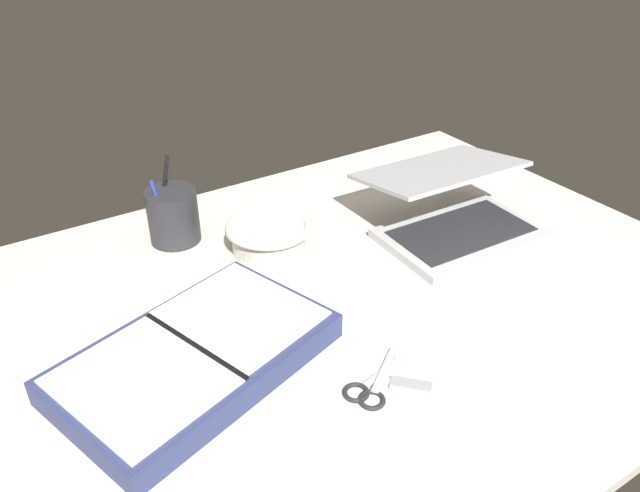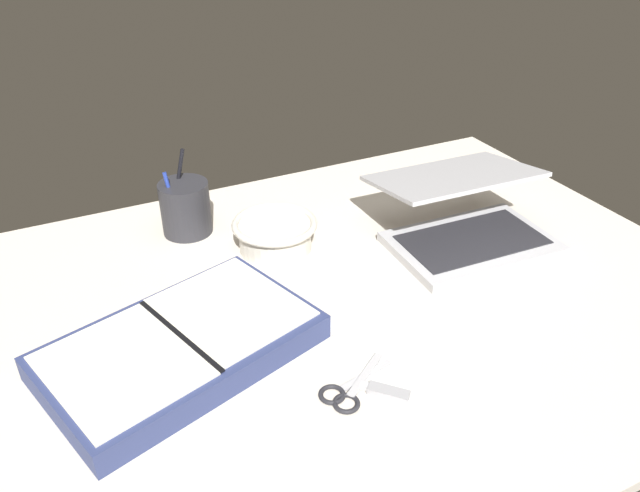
{
  "view_description": "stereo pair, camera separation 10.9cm",
  "coord_description": "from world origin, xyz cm",
  "px_view_note": "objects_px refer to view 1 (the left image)",
  "views": [
    {
      "loc": [
        -49.15,
        -71.99,
        66.29
      ],
      "look_at": [
        1.59,
        6.43,
        9.0
      ],
      "focal_mm": 35.0,
      "sensor_mm": 36.0,
      "label": 1
    },
    {
      "loc": [
        -39.63,
        -77.39,
        66.29
      ],
      "look_at": [
        1.59,
        6.43,
        9.0
      ],
      "focal_mm": 35.0,
      "sensor_mm": 36.0,
      "label": 2
    }
  ],
  "objects_px": {
    "bowl": "(269,236)",
    "scissors": "(369,390)",
    "laptop": "(453,212)",
    "pen_cup": "(173,216)",
    "planner": "(196,357)"
  },
  "relations": [
    {
      "from": "bowl",
      "to": "laptop",
      "type": "bearing_deg",
      "value": -21.61
    },
    {
      "from": "laptop",
      "to": "planner",
      "type": "bearing_deg",
      "value": -169.02
    },
    {
      "from": "laptop",
      "to": "scissors",
      "type": "xyz_separation_m",
      "value": [
        -0.41,
        -0.27,
        -0.04
      ]
    },
    {
      "from": "laptop",
      "to": "bowl",
      "type": "distance_m",
      "value": 0.37
    },
    {
      "from": "bowl",
      "to": "scissors",
      "type": "xyz_separation_m",
      "value": [
        -0.06,
        -0.41,
        -0.03
      ]
    },
    {
      "from": "laptop",
      "to": "pen_cup",
      "type": "xyz_separation_m",
      "value": [
        -0.48,
        0.28,
        0.01
      ]
    },
    {
      "from": "laptop",
      "to": "planner",
      "type": "distance_m",
      "value": 0.6
    },
    {
      "from": "bowl",
      "to": "scissors",
      "type": "height_order",
      "value": "bowl"
    },
    {
      "from": "pen_cup",
      "to": "scissors",
      "type": "xyz_separation_m",
      "value": [
        0.07,
        -0.55,
        -0.05
      ]
    },
    {
      "from": "planner",
      "to": "scissors",
      "type": "height_order",
      "value": "planner"
    },
    {
      "from": "laptop",
      "to": "scissors",
      "type": "height_order",
      "value": "laptop"
    },
    {
      "from": "laptop",
      "to": "scissors",
      "type": "relative_size",
      "value": 2.46
    },
    {
      "from": "planner",
      "to": "scissors",
      "type": "relative_size",
      "value": 3.45
    },
    {
      "from": "bowl",
      "to": "planner",
      "type": "bearing_deg",
      "value": -137.44
    },
    {
      "from": "laptop",
      "to": "pen_cup",
      "type": "bearing_deg",
      "value": 152.15
    }
  ]
}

